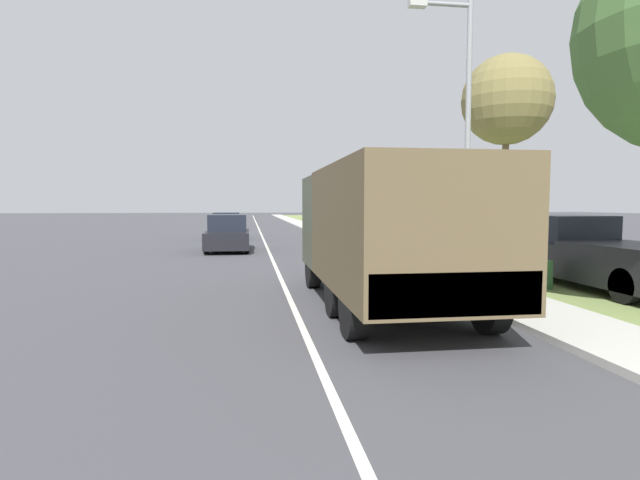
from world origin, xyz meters
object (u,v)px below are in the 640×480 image
car_second_ahead (227,227)px  pickup_truck (593,254)px  lamp_post (461,116)px  military_truck (384,228)px  car_nearest_ahead (228,235)px

car_second_ahead → pickup_truck: bearing=-62.5°
car_second_ahead → lamp_post: size_ratio=0.66×
military_truck → lamp_post: (2.70, 2.53, 2.75)m
military_truck → car_second_ahead: 21.15m
pickup_truck → car_nearest_ahead: bearing=129.9°
military_truck → car_second_ahead: bearing=101.0°
military_truck → lamp_post: lamp_post is taller
military_truck → pickup_truck: bearing=15.3°
car_nearest_ahead → pickup_truck: (9.58, -11.45, 0.12)m
car_nearest_ahead → lamp_post: bearing=-58.9°
car_second_ahead → lamp_post: 19.76m
car_second_ahead → pickup_truck: 21.56m
car_second_ahead → car_nearest_ahead: bearing=-87.2°
military_truck → pickup_truck: (5.92, 1.62, -0.77)m
military_truck → car_second_ahead: size_ratio=1.55×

